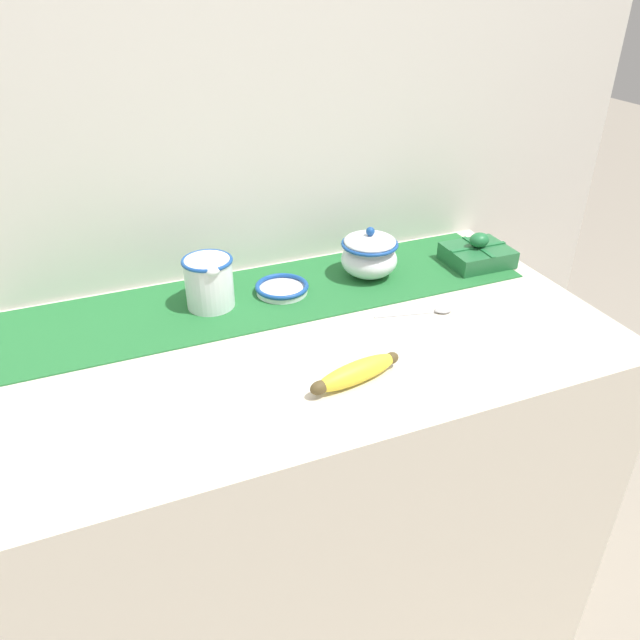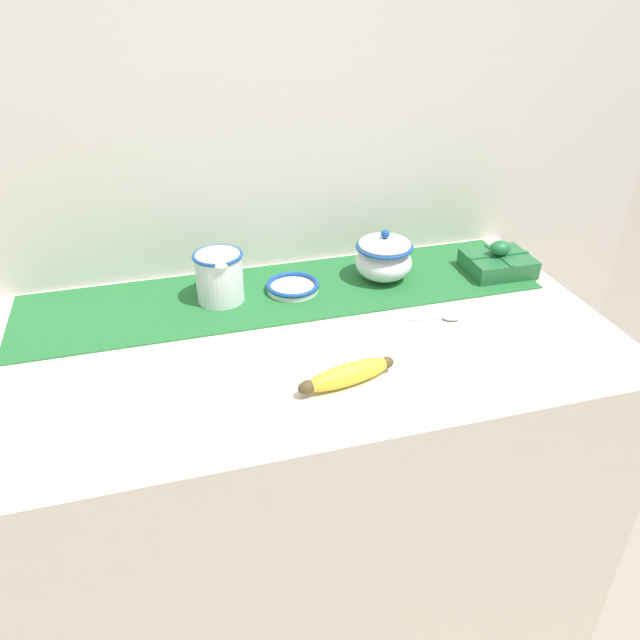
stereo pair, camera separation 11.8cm
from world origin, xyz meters
TOP-DOWN VIEW (x-y plane):
  - ground_plane at (0.00, 0.00)m, footprint 12.00×12.00m
  - countertop at (0.00, 0.00)m, footprint 1.24×0.66m
  - back_wall at (0.00, 0.35)m, footprint 2.04×0.04m
  - table_runner at (0.00, 0.18)m, footprint 1.14×0.28m
  - cream_pitcher at (-0.13, 0.18)m, footprint 0.11×0.13m
  - sugar_bowl at (0.24, 0.18)m, footprint 0.13×0.13m
  - small_dish at (0.02, 0.18)m, footprint 0.12×0.12m
  - banana at (0.03, -0.18)m, footprint 0.19×0.07m
  - spoon at (0.30, -0.02)m, footprint 0.17×0.05m
  - gift_box at (0.51, 0.15)m, footprint 0.15×0.13m

SIDE VIEW (x-z plane):
  - ground_plane at x=0.00m, z-range 0.00..0.00m
  - countertop at x=0.00m, z-range 0.00..0.91m
  - table_runner at x=0.00m, z-range 0.91..0.91m
  - spoon at x=0.30m, z-range 0.91..0.92m
  - small_dish at x=0.02m, z-range 0.91..0.93m
  - banana at x=0.03m, z-range 0.91..0.95m
  - gift_box at x=0.51m, z-range 0.90..0.98m
  - sugar_bowl at x=0.24m, z-range 0.91..1.03m
  - cream_pitcher at x=-0.13m, z-range 0.92..1.03m
  - back_wall at x=0.00m, z-range 0.00..2.40m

